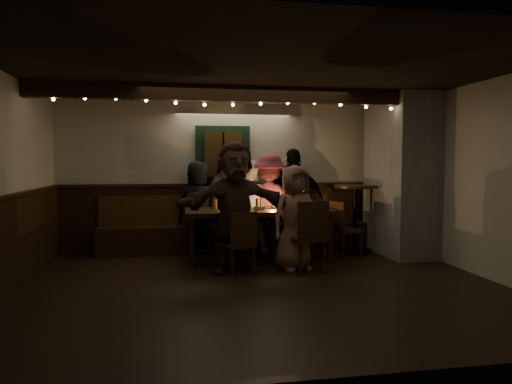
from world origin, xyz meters
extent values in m
cube|color=black|center=(0.00, 0.00, -0.01)|extent=(6.00, 5.00, 0.01)
cube|color=black|center=(0.00, 0.00, 2.60)|extent=(6.00, 5.00, 0.01)
cube|color=beige|center=(0.00, 2.50, 1.30)|extent=(6.00, 0.01, 2.60)
cube|color=beige|center=(3.00, 0.00, 1.30)|extent=(0.01, 5.00, 2.60)
cube|color=black|center=(0.00, 2.48, 0.55)|extent=(6.00, 0.05, 1.10)
cube|color=black|center=(-2.98, 0.00, 0.55)|extent=(0.05, 5.00, 1.10)
cube|color=slate|center=(2.65, 1.50, 1.30)|extent=(0.70, 1.40, 2.60)
cube|color=black|center=(0.00, 2.23, 0.23)|extent=(4.60, 0.45, 0.45)
cube|color=#34210D|center=(0.00, 2.41, 0.70)|extent=(4.60, 0.06, 0.50)
cube|color=black|center=(-0.20, 2.44, 1.65)|extent=(0.95, 0.04, 1.00)
cube|color=#34210D|center=(-0.20, 2.38, 1.65)|extent=(0.64, 0.12, 0.76)
cube|color=black|center=(0.00, 1.00, 2.49)|extent=(6.00, 0.16, 0.22)
sphere|color=#FFE599|center=(-2.60, 0.98, 2.36)|extent=(0.04, 0.04, 0.04)
sphere|color=#FFE599|center=(-2.20, 0.98, 2.38)|extent=(0.04, 0.04, 0.04)
sphere|color=#FFE599|center=(-1.80, 0.98, 2.39)|extent=(0.04, 0.04, 0.04)
sphere|color=#FFE599|center=(-1.40, 0.98, 2.37)|extent=(0.04, 0.04, 0.04)
sphere|color=#FFE599|center=(-1.00, 0.98, 2.35)|extent=(0.04, 0.04, 0.04)
sphere|color=#FFE599|center=(-0.60, 0.98, 2.33)|extent=(0.04, 0.04, 0.04)
sphere|color=#FFE599|center=(-0.20, 0.98, 2.34)|extent=(0.04, 0.04, 0.04)
sphere|color=#FFE599|center=(0.20, 0.98, 2.36)|extent=(0.04, 0.04, 0.04)
sphere|color=#FFE599|center=(0.60, 0.98, 2.38)|extent=(0.04, 0.04, 0.04)
sphere|color=#FFE599|center=(1.00, 0.98, 2.39)|extent=(0.04, 0.04, 0.04)
sphere|color=#FFE599|center=(1.40, 0.98, 2.37)|extent=(0.04, 0.04, 0.04)
sphere|color=#FFE599|center=(1.80, 0.98, 2.35)|extent=(0.04, 0.04, 0.04)
sphere|color=#FFE599|center=(2.20, 0.98, 2.33)|extent=(0.04, 0.04, 0.04)
sphere|color=#FFE599|center=(2.60, 0.98, 2.34)|extent=(0.04, 0.04, 0.04)
cube|color=black|center=(0.24, 1.40, 0.77)|extent=(2.23, 0.96, 0.06)
cylinder|color=black|center=(-0.79, 1.01, 0.37)|extent=(0.07, 0.07, 0.73)
cylinder|color=black|center=(-0.79, 1.79, 0.37)|extent=(0.07, 0.07, 0.73)
cylinder|color=black|center=(1.27, 1.01, 0.37)|extent=(0.07, 0.07, 0.73)
cylinder|color=black|center=(1.27, 1.79, 0.37)|extent=(0.07, 0.07, 0.73)
cylinder|color=#BF7226|center=(-0.42, 1.55, 0.87)|extent=(0.07, 0.07, 0.15)
cylinder|color=#BF7226|center=(-0.17, 1.24, 0.87)|extent=(0.07, 0.07, 0.15)
cylinder|color=silver|center=(0.09, 1.61, 0.87)|extent=(0.07, 0.07, 0.15)
cylinder|color=#BF7226|center=(0.59, 1.34, 0.87)|extent=(0.07, 0.07, 0.15)
cylinder|color=silver|center=(0.75, 1.61, 0.87)|extent=(0.07, 0.07, 0.15)
cylinder|color=#BF7226|center=(1.03, 1.28, 0.87)|extent=(0.07, 0.07, 0.15)
cylinder|color=white|center=(-0.28, 1.08, 0.81)|extent=(0.28, 0.28, 0.02)
cube|color=#B2B2B7|center=(0.24, 1.35, 0.82)|extent=(0.17, 0.11, 0.05)
cylinder|color=#990C0C|center=(0.21, 1.35, 0.88)|extent=(0.04, 0.04, 0.17)
cylinder|color=gold|center=(0.27, 1.35, 0.88)|extent=(0.04, 0.04, 0.17)
cylinder|color=silver|center=(0.48, 1.45, 0.84)|extent=(0.05, 0.05, 0.09)
sphere|color=#FFB24C|center=(0.48, 1.45, 0.90)|extent=(0.03, 0.03, 0.03)
cube|color=black|center=(-0.19, 0.59, 0.40)|extent=(0.50, 0.50, 0.04)
cube|color=black|center=(-0.13, 0.42, 0.64)|extent=(0.38, 0.16, 0.45)
cylinder|color=black|center=(-0.09, 0.79, 0.19)|extent=(0.03, 0.03, 0.38)
cylinder|color=black|center=(0.01, 0.49, 0.19)|extent=(0.03, 0.03, 0.38)
cylinder|color=black|center=(-0.39, 0.69, 0.19)|extent=(0.03, 0.03, 0.38)
cylinder|color=black|center=(-0.29, 0.39, 0.19)|extent=(0.03, 0.03, 0.38)
cube|color=black|center=(0.77, 0.54, 0.46)|extent=(0.53, 0.53, 0.04)
cube|color=black|center=(0.80, 0.34, 0.74)|extent=(0.45, 0.12, 0.52)
cylinder|color=black|center=(0.91, 0.75, 0.22)|extent=(0.04, 0.04, 0.44)
cylinder|color=black|center=(0.98, 0.39, 0.22)|extent=(0.04, 0.04, 0.44)
cylinder|color=black|center=(0.55, 0.69, 0.22)|extent=(0.04, 0.04, 0.44)
cylinder|color=black|center=(0.62, 0.33, 0.22)|extent=(0.04, 0.04, 0.44)
cube|color=black|center=(1.71, 1.46, 0.41)|extent=(0.48, 0.48, 0.04)
cube|color=black|center=(1.53, 1.42, 0.66)|extent=(0.13, 0.40, 0.46)
cylinder|color=black|center=(1.90, 1.34, 0.20)|extent=(0.03, 0.03, 0.39)
cylinder|color=black|center=(1.59, 1.27, 0.20)|extent=(0.03, 0.03, 0.39)
cylinder|color=black|center=(1.83, 1.66, 0.20)|extent=(0.03, 0.03, 0.39)
cylinder|color=black|center=(1.51, 1.59, 0.20)|extent=(0.03, 0.03, 0.39)
cylinder|color=black|center=(1.98, 1.78, 0.02)|extent=(0.58, 0.58, 0.03)
cylinder|color=black|center=(1.98, 1.78, 0.55)|extent=(0.08, 0.08, 1.11)
cylinder|color=black|center=(1.98, 1.78, 1.11)|extent=(0.71, 0.71, 0.04)
imported|color=black|center=(-0.65, 2.16, 0.77)|extent=(0.86, 0.68, 1.55)
imported|color=black|center=(-0.17, 2.10, 0.84)|extent=(0.69, 0.53, 1.69)
imported|color=silver|center=(0.19, 2.06, 0.77)|extent=(0.84, 0.71, 1.55)
imported|color=brown|center=(0.55, 2.03, 0.83)|extent=(1.22, 0.95, 1.66)
imported|color=black|center=(1.02, 2.16, 0.88)|extent=(1.03, 0.44, 1.76)
imported|color=#3F2921|center=(-0.20, 0.73, 0.91)|extent=(1.75, 0.76, 1.82)
imported|color=#8B6151|center=(0.64, 0.68, 0.74)|extent=(0.84, 0.68, 1.49)
camera|label=1|loc=(-1.00, -5.51, 1.55)|focal=32.00mm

